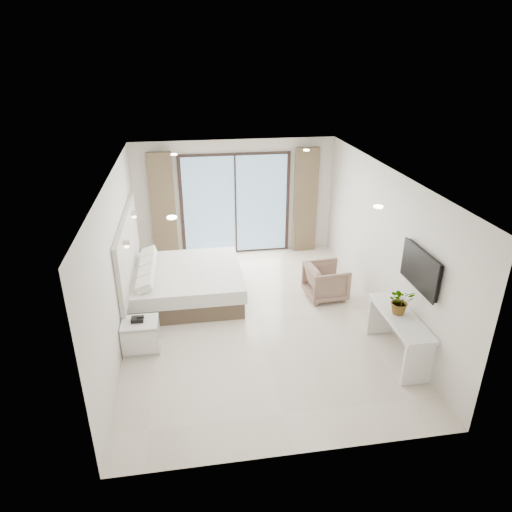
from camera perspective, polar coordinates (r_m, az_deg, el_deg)
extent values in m
plane|color=beige|center=(8.44, -0.02, -7.87)|extent=(6.20, 6.20, 0.00)
cube|color=silver|center=(10.68, -2.62, 7.22)|extent=(4.60, 0.02, 2.70)
cube|color=silver|center=(5.18, 5.47, -13.38)|extent=(4.60, 0.02, 2.70)
cube|color=silver|center=(7.81, -16.93, -0.56)|extent=(0.02, 6.20, 2.70)
cube|color=silver|center=(8.44, 15.61, 1.50)|extent=(0.02, 6.20, 2.70)
cube|color=white|center=(7.35, -0.02, 10.19)|extent=(4.60, 6.20, 0.02)
cube|color=silver|center=(8.80, -15.71, 1.03)|extent=(0.08, 3.00, 1.20)
cube|color=black|center=(7.16, 19.97, -1.56)|extent=(0.06, 1.00, 0.58)
cube|color=black|center=(7.15, 19.68, -1.58)|extent=(0.02, 1.04, 0.62)
cube|color=black|center=(10.70, -2.59, 6.41)|extent=(2.56, 0.04, 2.42)
cube|color=#81AECE|center=(10.67, -2.57, 6.36)|extent=(2.40, 0.01, 2.30)
cube|color=olive|center=(10.53, -11.52, 5.93)|extent=(0.55, 0.14, 2.50)
cube|color=olive|center=(10.88, 6.21, 6.87)|extent=(0.55, 0.14, 2.50)
cylinder|color=white|center=(5.56, -10.47, 4.76)|extent=(0.12, 0.12, 0.02)
cylinder|color=white|center=(6.05, 15.04, 5.96)|extent=(0.12, 0.12, 0.02)
cylinder|color=white|center=(9.03, -10.23, 12.38)|extent=(0.12, 0.12, 0.02)
cylinder|color=white|center=(9.34, 6.32, 13.01)|extent=(0.12, 0.12, 0.02)
cube|color=brown|center=(9.15, -8.60, -4.21)|extent=(2.06, 1.95, 0.33)
cube|color=silver|center=(9.01, -8.72, -2.55)|extent=(2.14, 2.03, 0.27)
cube|color=white|center=(8.37, -13.73, -3.67)|extent=(0.28, 0.41, 0.14)
cube|color=white|center=(8.76, -13.55, -2.32)|extent=(0.28, 0.41, 0.14)
cube|color=white|center=(9.17, -13.38, -1.06)|extent=(0.28, 0.41, 0.14)
cube|color=white|center=(9.57, -13.23, 0.07)|extent=(0.28, 0.41, 0.14)
cube|color=white|center=(7.63, -14.36, -8.12)|extent=(0.58, 0.48, 0.05)
cube|color=white|center=(7.89, -14.00, -11.02)|extent=(0.58, 0.48, 0.05)
cube|color=white|center=(7.58, -14.28, -10.51)|extent=(0.58, 0.05, 0.47)
cube|color=white|center=(7.93, -14.06, -8.78)|extent=(0.58, 0.05, 0.47)
cube|color=black|center=(7.62, -14.60, -7.67)|extent=(0.20, 0.16, 0.07)
cube|color=white|center=(7.45, 17.64, -7.29)|extent=(0.46, 1.49, 0.06)
cube|color=white|center=(7.17, 19.55, -12.64)|extent=(0.45, 0.06, 0.71)
cube|color=white|center=(8.15, 15.30, -7.20)|extent=(0.45, 0.06, 0.71)
imported|color=#33662D|center=(7.41, 17.58, -5.68)|extent=(0.43, 0.47, 0.33)
imported|color=#91735F|center=(9.07, 8.75, -2.96)|extent=(0.75, 0.79, 0.76)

